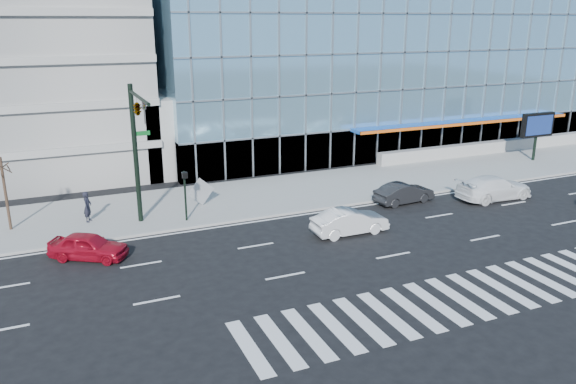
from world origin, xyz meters
name	(u,v)px	position (x,y,z in m)	size (l,w,h in m)	color
ground	(354,230)	(0.00, 0.00, 0.00)	(160.00, 160.00, 0.00)	black
sidewalk	(296,191)	(0.00, 8.00, 0.07)	(120.00, 8.00, 0.15)	gray
theatre_building	(348,60)	(14.00, 26.00, 7.50)	(42.00, 26.00, 15.00)	#7FB7D4
ramp_block	(177,131)	(-6.00, 18.00, 3.00)	(6.00, 8.00, 6.00)	gray
retaining_wall	(519,144)	(24.00, 11.60, 0.65)	(30.00, 0.80, 1.00)	gray
traffic_signal	(137,124)	(-11.00, 4.57, 6.16)	(1.14, 5.74, 8.00)	black
ped_signal_post	(185,188)	(-8.50, 4.94, 2.14)	(0.30, 0.33, 3.00)	black
marquee_sign	(537,126)	(22.00, 7.99, 3.07)	(3.20, 0.43, 4.00)	black
street_tree_near	(1,167)	(-18.00, 7.50, 3.78)	(1.10, 1.10, 4.23)	#332319
white_suv	(494,188)	(11.46, 1.31, 0.79)	(2.21, 5.43, 1.58)	white
white_sedan	(350,222)	(-0.54, -0.42, 0.72)	(1.52, 4.36, 1.44)	silver
dark_sedan	(404,193)	(5.46, 3.00, 0.67)	(1.42, 4.08, 1.35)	black
red_sedan	(88,246)	(-14.25, 1.79, 0.67)	(1.58, 3.91, 1.33)	#A80C20
pedestrian	(87,207)	(-13.82, 7.10, 1.06)	(0.66, 0.44, 1.82)	black
tilted_panel	(201,192)	(-6.95, 7.37, 1.07)	(1.30, 0.06, 1.30)	#A1A1A1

